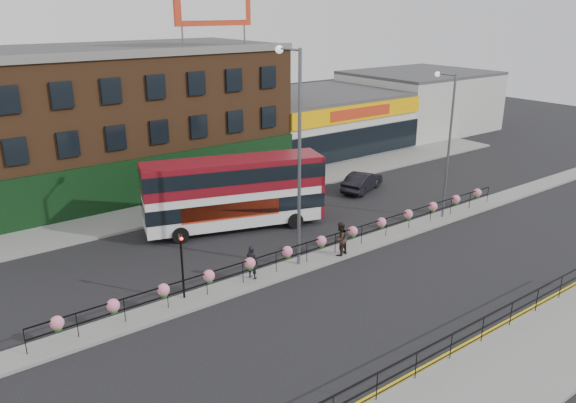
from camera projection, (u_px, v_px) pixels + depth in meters
ground at (321, 259)px, 30.46m from camera, size 120.00×120.00×0.00m
south_pavement at (524, 365)px, 21.37m from camera, size 60.00×4.00×0.15m
north_pavement at (212, 200)px, 39.51m from camera, size 60.00×4.00×0.15m
median at (321, 258)px, 30.44m from camera, size 60.00×1.60×0.15m
yellow_line_inner at (472, 340)px, 23.13m from camera, size 60.00×0.10×0.01m
yellow_line_outer at (476, 342)px, 22.99m from camera, size 60.00×0.10×0.01m
brick_building at (108, 119)px, 41.60m from camera, size 25.00×12.21×10.30m
supermarket at (316, 121)px, 53.69m from camera, size 15.00×12.25×5.30m
warehouse_east at (418, 101)px, 61.94m from camera, size 14.50×12.00×6.30m
billboard at (213, 3)px, 38.86m from camera, size 6.00×0.29×4.40m
median_railing at (321, 242)px, 30.12m from camera, size 30.04×0.56×1.23m
south_railing at (452, 340)px, 21.38m from camera, size 20.04×0.05×1.12m
double_decker_bus at (235, 186)px, 33.88m from camera, size 11.15×5.76×4.41m
car at (362, 181)px, 41.61m from camera, size 4.43×5.32×1.42m
pedestrian_a at (252, 262)px, 27.79m from camera, size 0.93×0.87×1.76m
pedestrian_b at (340, 239)px, 30.38m from camera, size 1.19×1.07×1.89m
lamp_column_west at (296, 141)px, 27.68m from camera, size 0.40×1.94×11.06m
lamp_column_east at (447, 134)px, 34.68m from camera, size 0.33×1.59×9.08m
traffic_light_median at (181, 252)px, 25.42m from camera, size 0.15×0.28×3.65m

